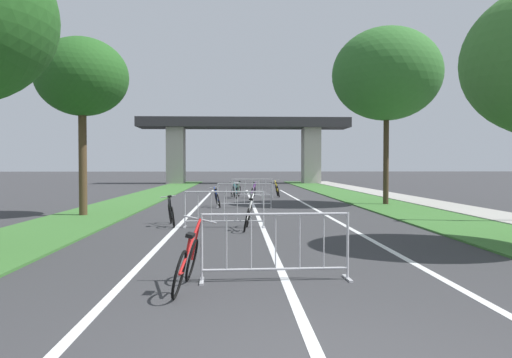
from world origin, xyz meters
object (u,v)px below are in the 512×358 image
Objects in this scene: crowd_barrier_second at (224,209)px; bicycle_white_0 at (248,216)px; bicycle_black_1 at (171,213)px; bicycle_green_7 at (238,191)px; bicycle_yellow_6 at (277,190)px; bicycle_red_5 at (187,263)px; crowd_barrier_nearest at (276,247)px; bicycle_purple_4 at (253,192)px; bicycle_teal_2 at (235,192)px; crowd_barrier_fourth at (252,188)px; tree_right_oak_mid at (387,74)px; tree_left_maple_mid at (82,78)px; crowd_barrier_third at (244,196)px; bicycle_blue_3 at (217,199)px.

crowd_barrier_second is 0.86m from bicycle_white_0.
bicycle_green_7 is (2.00, 12.87, -0.01)m from bicycle_black_1.
bicycle_white_0 is 1.01× the size of bicycle_yellow_6.
crowd_barrier_second is 1.39× the size of bicycle_red_5.
bicycle_green_7 is at bearing 91.55° from crowd_barrier_nearest.
crowd_barrier_nearest is 6.54m from crowd_barrier_second.
bicycle_purple_4 is at bearing 89.05° from crowd_barrier_nearest.
bicycle_yellow_6 is (2.43, 1.03, 0.01)m from bicycle_teal_2.
crowd_barrier_nearest and crowd_barrier_second have the same top height.
bicycle_red_5 is at bearing -94.58° from crowd_barrier_fourth.
tree_left_maple_mid is at bearing -160.18° from tree_right_oak_mid.
bicycle_purple_4 is at bearing 64.26° from bicycle_black_1.
bicycle_black_1 is 7.53m from bicycle_red_5.
tree_left_maple_mid is 7.86m from crowd_barrier_third.
bicycle_black_1 is at bearing -110.72° from crowd_barrier_third.
tree_right_oak_mid is 10.39m from bicycle_green_7.
crowd_barrier_third is at bearing -29.03° from bicycle_blue_3.
crowd_barrier_second is at bearing 148.43° from bicycle_white_0.
tree_right_oak_mid is at bearing 19.82° from tree_left_maple_mid.
bicycle_yellow_6 is at bearing 21.88° from crowd_barrier_fourth.
tree_left_maple_mid is at bearing 151.75° from bicycle_white_0.
bicycle_white_0 is at bearing -100.20° from bicycle_teal_2.
bicycle_yellow_6 is at bearing 49.64° from bicycle_purple_4.
crowd_barrier_nearest is 12.94m from crowd_barrier_third.
bicycle_purple_4 is (1.74, 5.42, 0.01)m from bicycle_blue_3.
crowd_barrier_nearest is 7.39m from bicycle_black_1.
bicycle_black_1 is (3.45, -2.81, -4.49)m from tree_left_maple_mid.
tree_right_oak_mid is at bearing -28.53° from bicycle_purple_4.
bicycle_purple_4 is (0.03, -0.59, -0.17)m from crowd_barrier_fourth.
bicycle_purple_4 is at bearing 55.23° from tree_left_maple_mid.
bicycle_black_1 is at bearing 92.23° from bicycle_green_7.
bicycle_black_1 is at bearing -93.27° from bicycle_purple_4.
crowd_barrier_second is 13.00m from crowd_barrier_fourth.
bicycle_blue_3 is 13.90m from bicycle_red_5.
bicycle_purple_4 is at bearing 84.38° from crowd_barrier_third.
crowd_barrier_fourth is (6.28, 9.67, -4.34)m from tree_left_maple_mid.
crowd_barrier_second is 1.45× the size of bicycle_purple_4.
bicycle_teal_2 is at bearing 60.15° from tree_left_maple_mid.
bicycle_yellow_6 is at bearing 10.78° from bicycle_teal_2.
bicycle_black_1 is (-2.27, -6.00, -0.16)m from crowd_barrier_third.
bicycle_yellow_6 is at bearing 85.66° from bicycle_red_5.
bicycle_yellow_6 is (2.00, 7.05, -0.15)m from crowd_barrier_third.
bicycle_yellow_6 is 2.28m from bicycle_green_7.
bicycle_white_0 reaches higher than bicycle_teal_2.
bicycle_purple_4 is (2.85, 11.88, -0.01)m from bicycle_black_1.
crowd_barrier_fourth is at bearing 89.54° from bicycle_red_5.
tree_left_maple_mid reaches higher than crowd_barrier_nearest.
bicycle_red_5 is at bearing -94.44° from crowd_barrier_third.
crowd_barrier_nearest is 1.00× the size of crowd_barrier_second.
crowd_barrier_nearest is 1.40× the size of bicycle_green_7.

